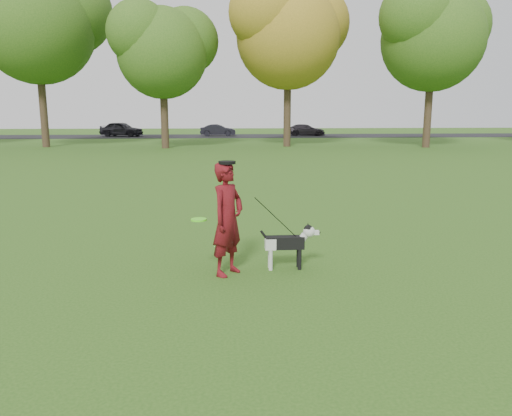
{
  "coord_description": "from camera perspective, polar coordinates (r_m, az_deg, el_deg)",
  "views": [
    {
      "loc": [
        -0.36,
        -7.08,
        2.44
      ],
      "look_at": [
        0.15,
        0.43,
        0.95
      ],
      "focal_mm": 35.0,
      "sensor_mm": 36.0,
      "label": 1
    }
  ],
  "objects": [
    {
      "name": "dog",
      "position": [
        7.74,
        3.84,
        -3.83
      ],
      "size": [
        0.94,
        0.19,
        0.72
      ],
      "color": "black",
      "rests_on": "ground"
    },
    {
      "name": "ground",
      "position": [
        7.5,
        -0.95,
        -7.79
      ],
      "size": [
        120.0,
        120.0,
        0.0
      ],
      "primitive_type": "plane",
      "color": "#285116",
      "rests_on": "ground"
    },
    {
      "name": "man_held_items",
      "position": [
        7.49,
        2.22,
        -1.1
      ],
      "size": [
        1.62,
        0.43,
        1.23
      ],
      "color": "#5DFE20",
      "rests_on": "ground"
    },
    {
      "name": "tree_row",
      "position": [
        33.54,
        -6.01,
        19.64
      ],
      "size": [
        51.74,
        8.86,
        12.01
      ],
      "color": "#38281C",
      "rests_on": "ground"
    },
    {
      "name": "man",
      "position": [
        7.39,
        -3.26,
        -1.26
      ],
      "size": [
        0.7,
        0.74,
        1.7
      ],
      "primitive_type": "imported",
      "rotation": [
        0.0,
        0.0,
        0.93
      ],
      "color": "#520B0D",
      "rests_on": "ground"
    },
    {
      "name": "road",
      "position": [
        47.15,
        -3.46,
        8.21
      ],
      "size": [
        120.0,
        7.0,
        0.02
      ],
      "primitive_type": "cube",
      "color": "black",
      "rests_on": "ground"
    },
    {
      "name": "car_right",
      "position": [
        47.77,
        5.68,
        8.86
      ],
      "size": [
        3.69,
        1.53,
        1.07
      ],
      "primitive_type": "imported",
      "rotation": [
        0.0,
        0.0,
        1.58
      ],
      "color": "black",
      "rests_on": "road"
    },
    {
      "name": "car_mid",
      "position": [
        47.12,
        -4.37,
        8.86
      ],
      "size": [
        3.3,
        1.22,
        1.08
      ],
      "primitive_type": "imported",
      "rotation": [
        0.0,
        0.0,
        1.55
      ],
      "color": "black",
      "rests_on": "road"
    },
    {
      "name": "car_left",
      "position": [
        48.01,
        -15.13,
        8.71
      ],
      "size": [
        4.2,
        2.65,
        1.33
      ],
      "primitive_type": "imported",
      "rotation": [
        0.0,
        0.0,
        1.27
      ],
      "color": "black",
      "rests_on": "road"
    }
  ]
}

